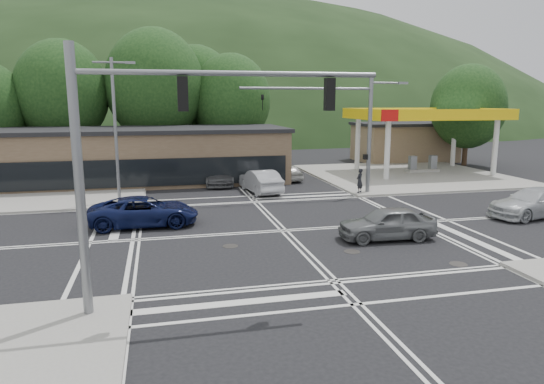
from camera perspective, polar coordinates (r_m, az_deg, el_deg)
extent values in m
plane|color=black|center=(24.35, 1.39, -4.57)|extent=(120.00, 120.00, 0.00)
cube|color=gray|center=(43.62, 15.63, 1.94)|extent=(16.00, 16.00, 0.15)
cube|color=gray|center=(39.31, -26.36, 0.29)|extent=(16.00, 16.00, 0.15)
cylinder|color=silver|center=(40.18, 13.41, 4.81)|extent=(0.44, 0.44, 5.00)
cylinder|color=silver|center=(45.60, 10.04, 5.61)|extent=(0.44, 0.44, 5.00)
cylinder|color=silver|center=(45.54, 24.78, 4.78)|extent=(0.44, 0.44, 5.00)
cylinder|color=silver|center=(50.38, 20.60, 5.56)|extent=(0.44, 0.44, 5.00)
cube|color=silver|center=(45.04, 17.61, 8.78)|extent=(12.00, 8.00, 0.60)
cube|color=yellow|center=(41.65, 20.44, 8.50)|extent=(12.20, 0.25, 0.90)
cube|color=yellow|center=(48.52, 15.18, 9.01)|extent=(12.20, 0.25, 0.90)
cube|color=yellow|center=(42.29, 10.52, 9.01)|extent=(0.25, 8.20, 0.90)
cube|color=yellow|center=(48.37, 23.80, 8.48)|extent=(0.25, 8.20, 0.90)
cube|color=red|center=(38.75, 13.69, 8.75)|extent=(1.40, 0.12, 0.90)
cube|color=gray|center=(45.44, 17.25, 2.42)|extent=(3.00, 1.00, 0.30)
cube|color=slate|center=(44.86, 16.20, 3.27)|extent=(0.60, 0.50, 1.30)
cube|color=slate|center=(45.87, 18.38, 3.31)|extent=(0.60, 0.50, 1.30)
cube|color=#846B4F|center=(54.52, 15.30, 5.57)|extent=(10.00, 6.00, 3.80)
cube|color=brown|center=(40.02, -16.13, 3.94)|extent=(24.00, 8.00, 4.00)
ellipsoid|color=black|center=(113.07, -10.30, 7.26)|extent=(252.00, 126.00, 140.00)
cylinder|color=#382619|center=(47.58, -23.03, 5.03)|extent=(0.50, 0.50, 4.84)
ellipsoid|color=black|center=(47.42, -23.45, 10.72)|extent=(8.00, 8.00, 9.20)
cylinder|color=#382619|center=(46.88, -13.33, 5.79)|extent=(0.50, 0.50, 5.28)
ellipsoid|color=black|center=(46.75, -13.61, 12.10)|extent=(9.00, 9.00, 10.35)
cylinder|color=#382619|center=(47.43, -4.79, 5.56)|extent=(0.50, 0.50, 4.40)
ellipsoid|color=black|center=(47.24, -4.87, 10.76)|extent=(7.60, 7.60, 8.74)
cylinder|color=#382619|center=(51.04, -8.82, 6.08)|extent=(0.50, 0.50, 4.84)
ellipsoid|color=black|center=(50.89, -8.97, 11.39)|extent=(8.40, 8.40, 9.66)
cylinder|color=#382619|center=(52.37, 21.79, 5.08)|extent=(0.50, 0.50, 3.96)
ellipsoid|color=black|center=(52.19, 22.08, 9.30)|extent=(7.20, 7.20, 8.28)
cylinder|color=slate|center=(31.89, -17.93, 6.74)|extent=(0.20, 0.20, 9.00)
cylinder|color=slate|center=(31.91, -18.37, 14.28)|extent=(2.20, 0.12, 0.12)
cube|color=slate|center=(31.84, -16.34, 14.40)|extent=(0.60, 0.25, 0.15)
cylinder|color=slate|center=(34.10, 11.39, 6.43)|extent=(0.28, 0.28, 8.00)
cylinder|color=slate|center=(32.41, 4.18, 12.06)|extent=(9.00, 0.16, 0.16)
imported|color=black|center=(32.88, 6.70, 10.43)|extent=(0.16, 0.20, 1.00)
imported|color=black|center=(31.64, -1.12, 10.49)|extent=(0.16, 0.20, 1.00)
cylinder|color=slate|center=(34.55, 13.46, 12.38)|extent=(2.40, 0.12, 0.12)
cube|color=slate|center=(35.06, 15.11, 12.28)|extent=(0.70, 0.30, 0.15)
cube|color=black|center=(34.13, 10.92, 4.09)|extent=(0.25, 0.30, 0.35)
cylinder|color=slate|center=(14.89, -21.71, 0.62)|extent=(0.28, 0.28, 8.00)
cylinder|color=slate|center=(14.72, -4.53, 13.74)|extent=(9.00, 0.16, 0.16)
cube|color=black|center=(14.55, -10.46, 11.28)|extent=(0.30, 0.25, 1.00)
cube|color=black|center=(15.45, 6.78, 11.33)|extent=(0.30, 0.25, 1.00)
imported|color=#0E1540|center=(25.97, -14.80, -2.22)|extent=(5.52, 2.55, 1.53)
imported|color=slate|center=(23.34, 13.37, -3.58)|extent=(4.64, 2.09, 1.55)
imported|color=silver|center=(30.80, 28.44, -1.12)|extent=(5.74, 2.99, 1.59)
imported|color=#A9ABB1|center=(34.29, -1.37, 1.30)|extent=(2.40, 5.13, 1.63)
imported|color=#B7B8B3|center=(39.61, 1.77, 2.37)|extent=(2.02, 4.14, 1.36)
imported|color=#525456|center=(37.83, -6.30, 2.01)|extent=(2.48, 5.30, 1.49)
imported|color=black|center=(33.99, 10.27, 1.33)|extent=(0.72, 0.70, 1.67)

